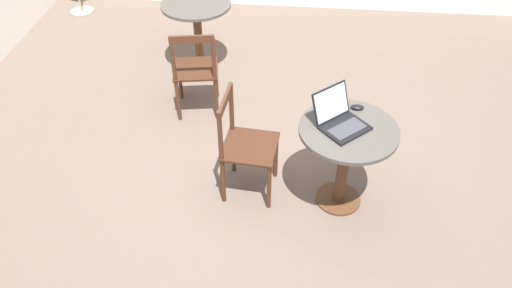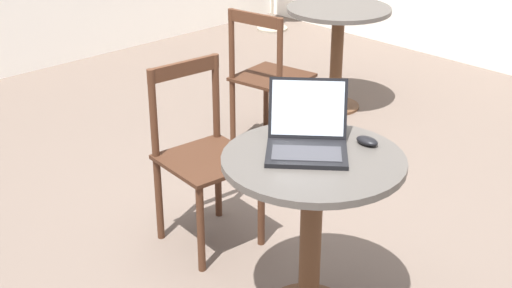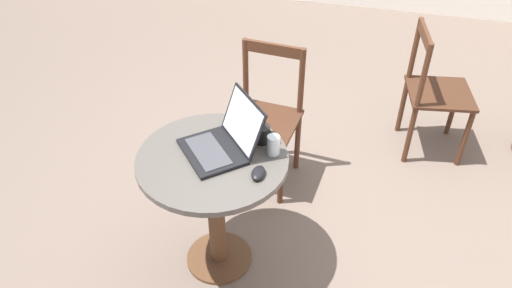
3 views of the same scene
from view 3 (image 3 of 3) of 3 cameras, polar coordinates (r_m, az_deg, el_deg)
The scene contains 8 objects.
ground_plane at distance 3.20m, azimuth 3.83°, elevation -6.44°, with size 16.00×16.00×0.00m, color #66564C.
cafe_table_near at distance 2.47m, azimuth -4.81°, elevation -4.67°, with size 0.72×0.72×0.74m.
chair_near_back at distance 3.10m, azimuth 1.07°, elevation 2.91°, with size 0.45×0.45×0.90m.
chair_mid_left at distance 3.55m, azimuth 19.60°, elevation 5.52°, with size 0.47×0.47×0.90m.
laptop at distance 2.36m, azimuth -3.89°, elevation 0.29°, with size 0.46×0.46×0.25m.
mouse at distance 2.24m, azimuth 0.25°, elevation -3.33°, with size 0.06×0.10×0.03m.
mug at distance 2.42m, azimuth 0.75°, elevation 1.15°, with size 0.12×0.08×0.09m.
drinking_glass at distance 2.34m, azimuth 2.00°, elevation -0.11°, with size 0.06×0.06×0.10m.
Camera 3 is at (0.38, -2.24, 2.24)m, focal length 35.00 mm.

